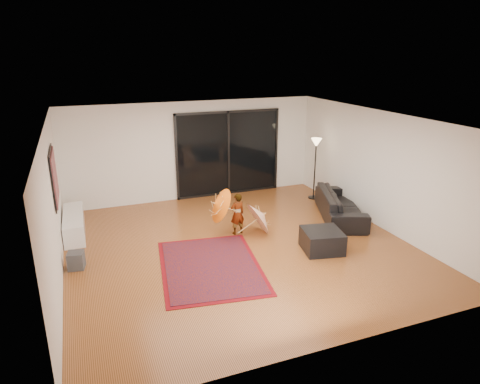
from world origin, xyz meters
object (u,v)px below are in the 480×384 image
ottoman (322,241)px  child (237,214)px  media_console (74,224)px  sofa (340,205)px

ottoman → child: bearing=132.6°
media_console → sofa: 6.34m
ottoman → child: 1.99m
sofa → child: 2.74m
ottoman → child: child is taller
child → media_console: bearing=-30.0°
child → ottoman: bearing=123.7°
sofa → child: bearing=111.6°
media_console → ottoman: media_console is taller
ottoman → child: size_ratio=0.81×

